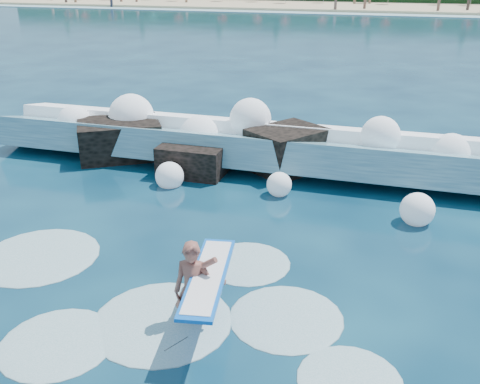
{
  "coord_description": "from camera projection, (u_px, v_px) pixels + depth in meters",
  "views": [
    {
      "loc": [
        4.75,
        -8.89,
        6.05
      ],
      "look_at": [
        1.5,
        2.0,
        1.2
      ],
      "focal_mm": 40.0,
      "sensor_mm": 36.0,
      "label": 1
    }
  ],
  "objects": [
    {
      "name": "wave_spray",
      "position": [
        256.0,
        136.0,
        17.06
      ],
      "size": [
        15.75,
        4.61,
        2.21
      ],
      "color": "white",
      "rests_on": "ground"
    },
    {
      "name": "beachgoers",
      "position": [
        390.0,
        2.0,
        77.08
      ],
      "size": [
        105.83,
        13.7,
        1.93
      ],
      "color": "#3F332D",
      "rests_on": "ground"
    },
    {
      "name": "ground",
      "position": [
        146.0,
        271.0,
        11.46
      ],
      "size": [
        200.0,
        200.0,
        0.0
      ],
      "primitive_type": "plane",
      "color": "#072238",
      "rests_on": "ground"
    },
    {
      "name": "wet_band",
      "position": [
        370.0,
        14.0,
        70.49
      ],
      "size": [
        140.0,
        5.0,
        0.08
      ],
      "primitive_type": "cube",
      "color": "silver",
      "rests_on": "ground"
    },
    {
      "name": "surf_foam",
      "position": [
        148.0,
        298.0,
        10.5
      ],
      "size": [
        9.3,
        5.5,
        0.13
      ],
      "color": "silver",
      "rests_on": "ground"
    },
    {
      "name": "rock_cluster",
      "position": [
        192.0,
        149.0,
        17.43
      ],
      "size": [
        8.71,
        3.39,
        1.55
      ],
      "color": "black",
      "rests_on": "ground"
    },
    {
      "name": "breaking_wave",
      "position": [
        281.0,
        149.0,
        17.19
      ],
      "size": [
        19.3,
        2.95,
        1.66
      ],
      "color": "teal",
      "rests_on": "ground"
    },
    {
      "name": "surfer_with_board",
      "position": [
        196.0,
        288.0,
        9.56
      ],
      "size": [
        1.18,
        3.06,
        1.94
      ],
      "color": "brown",
      "rests_on": "ground"
    },
    {
      "name": "beach",
      "position": [
        375.0,
        7.0,
        80.12
      ],
      "size": [
        140.0,
        20.0,
        0.4
      ],
      "primitive_type": "cube",
      "color": "tan",
      "rests_on": "ground"
    }
  ]
}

